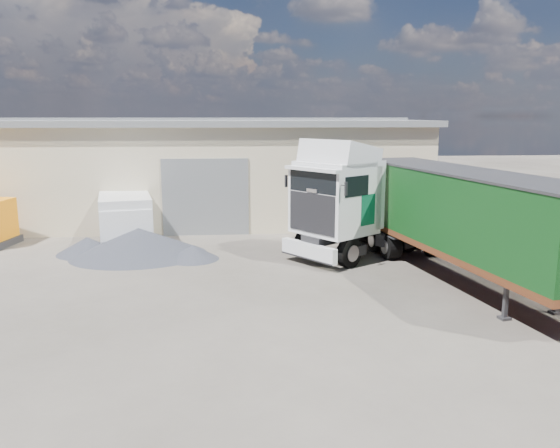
{
  "coord_description": "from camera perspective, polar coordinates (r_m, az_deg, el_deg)",
  "views": [
    {
      "loc": [
        -0.49,
        -15.35,
        5.51
      ],
      "look_at": [
        0.94,
        3.0,
        1.86
      ],
      "focal_mm": 35.0,
      "sensor_mm": 36.0,
      "label": 1
    }
  ],
  "objects": [
    {
      "name": "ground",
      "position": [
        16.32,
        -2.5,
        -8.53
      ],
      "size": [
        120.0,
        120.0,
        0.0
      ],
      "primitive_type": "plane",
      "color": "#2A2722",
      "rests_on": "ground"
    },
    {
      "name": "panel_van",
      "position": [
        25.47,
        -15.86,
        0.81
      ],
      "size": [
        3.2,
        5.54,
        2.13
      ],
      "rotation": [
        0.0,
        0.0,
        0.22
      ],
      "color": "black",
      "rests_on": "ground"
    },
    {
      "name": "brick_boundary_wall",
      "position": [
        24.85,
        24.48,
        0.32
      ],
      "size": [
        0.35,
        26.0,
        2.5
      ],
      "primitive_type": "cube",
      "color": "maroon",
      "rests_on": "ground"
    },
    {
      "name": "gravel_heap",
      "position": [
        22.6,
        -14.77,
        -1.91
      ],
      "size": [
        7.0,
        6.31,
        1.13
      ],
      "rotation": [
        0.0,
        0.0,
        0.18
      ],
      "color": "#1F212A",
      "rests_on": "ground"
    },
    {
      "name": "box_trailer",
      "position": [
        19.27,
        18.31,
        1.03
      ],
      "size": [
        4.45,
        11.56,
        3.76
      ],
      "rotation": [
        0.0,
        0.0,
        0.19
      ],
      "color": "#2D2D30",
      "rests_on": "ground"
    },
    {
      "name": "warehouse",
      "position": [
        31.96,
        -14.43,
        5.75
      ],
      "size": [
        30.6,
        12.6,
        5.42
      ],
      "color": "#C3B496",
      "rests_on": "ground"
    },
    {
      "name": "tractor_unit",
      "position": [
        21.7,
        7.29,
        1.72
      ],
      "size": [
        7.03,
        6.24,
        4.68
      ],
      "rotation": [
        0.0,
        0.0,
        -0.92
      ],
      "color": "black",
      "rests_on": "ground"
    }
  ]
}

